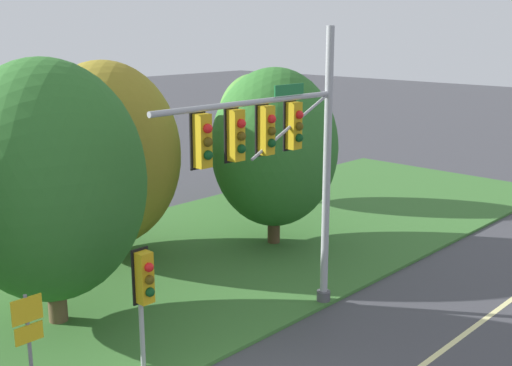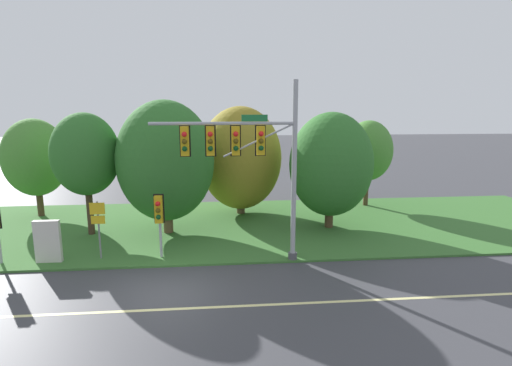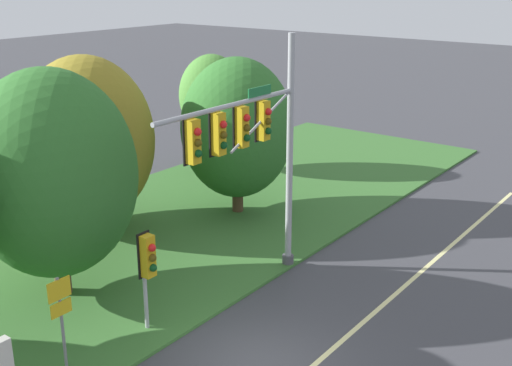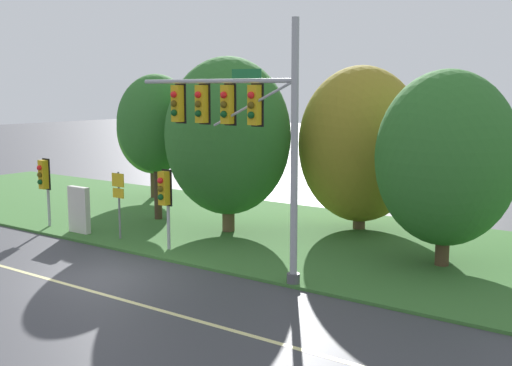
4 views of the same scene
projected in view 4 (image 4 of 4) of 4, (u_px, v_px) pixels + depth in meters
name	position (u px, v px, depth m)	size (l,w,h in m)	color
ground_plane	(106.00, 277.00, 20.42)	(160.00, 160.00, 0.00)	#3D3D42
lane_stripe	(75.00, 287.00, 19.46)	(36.00, 0.16, 0.01)	beige
grass_verge	(257.00, 230.00, 27.02)	(48.00, 11.50, 0.10)	#386B2D
traffic_signal_mast	(241.00, 122.00, 19.94)	(6.31, 0.49, 7.89)	#9EA0A5
pedestrian_signal_near_kerb	(44.00, 178.00, 27.11)	(0.46, 0.55, 2.93)	#9EA0A5
pedestrian_signal_further_along	(165.00, 193.00, 23.15)	(0.46, 0.55, 2.96)	#9EA0A5
route_sign_post	(119.00, 195.00, 24.98)	(0.66, 0.08, 2.65)	slate
tree_nearest_road	(153.00, 129.00, 34.27)	(3.80, 3.80, 6.07)	#4C3823
tree_left_of_mast	(156.00, 124.00, 28.42)	(3.46, 3.46, 6.49)	#423021
tree_behind_signpost	(228.00, 136.00, 26.03)	(5.13, 5.13, 7.14)	brown
tree_mid_verge	(361.00, 144.00, 26.56)	(5.18, 5.18, 6.80)	brown
tree_tall_centre	(446.00, 158.00, 20.95)	(4.63, 4.63, 6.50)	#4C3823
info_kiosk	(79.00, 210.00, 26.16)	(1.10, 0.24, 1.90)	beige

